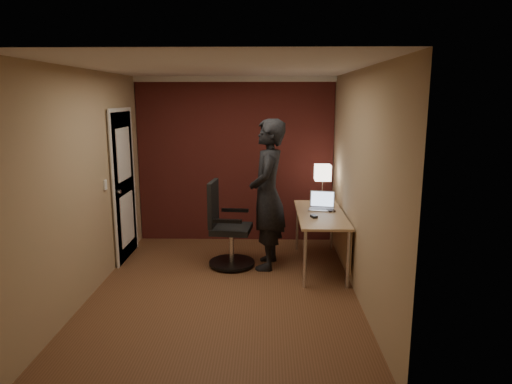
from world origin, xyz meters
TOP-DOWN VIEW (x-y plane):
  - room at (-0.27, 1.54)m, footprint 4.00×4.00m
  - desk at (1.25, 0.78)m, footprint 0.60×1.50m
  - desk_lamp at (1.27, 1.43)m, footprint 0.22×0.22m
  - laptop at (1.22, 1.00)m, footprint 0.37×0.31m
  - mouse at (1.07, 0.54)m, footprint 0.09×0.11m
  - wallet at (1.33, 0.87)m, footprint 0.11×0.13m
  - office_chair at (-0.05, 0.78)m, footprint 0.60×0.65m
  - person at (0.49, 0.78)m, footprint 0.53×0.75m

SIDE VIEW (x-z plane):
  - office_chair at x=-0.05m, z-range -0.06..1.05m
  - desk at x=1.25m, z-range 0.24..0.97m
  - wallet at x=1.33m, z-range 0.73..0.75m
  - mouse at x=1.07m, z-range 0.73..0.76m
  - laptop at x=1.22m, z-range 0.68..0.91m
  - person at x=0.49m, z-range 0.00..1.94m
  - desk_lamp at x=1.27m, z-range 0.88..1.41m
  - room at x=-0.27m, z-range -0.63..3.37m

